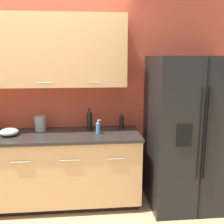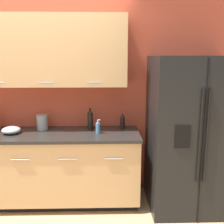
% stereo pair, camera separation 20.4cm
% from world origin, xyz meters
% --- Properties ---
extents(wall_back, '(10.00, 0.39, 2.60)m').
position_xyz_m(wall_back, '(0.06, 1.03, 1.45)').
color(wall_back, '#AD422D').
rests_on(wall_back, ground_plane).
extents(counter_unit, '(2.16, 0.64, 0.90)m').
position_xyz_m(counter_unit, '(0.23, 0.74, 0.46)').
color(counter_unit, black).
rests_on(counter_unit, ground_plane).
extents(refrigerator, '(0.94, 0.82, 1.79)m').
position_xyz_m(refrigerator, '(1.90, 0.65, 0.90)').
color(refrigerator, black).
rests_on(refrigerator, ground_plane).
extents(wine_bottle, '(0.07, 0.07, 0.27)m').
position_xyz_m(wine_bottle, '(0.71, 0.87, 1.02)').
color(wine_bottle, black).
rests_on(wine_bottle, counter_unit).
extents(soap_dispenser, '(0.06, 0.05, 0.17)m').
position_xyz_m(soap_dispenser, '(0.81, 0.70, 0.96)').
color(soap_dispenser, '#4C7FB2').
rests_on(soap_dispenser, counter_unit).
extents(oil_bottle, '(0.06, 0.06, 0.19)m').
position_xyz_m(oil_bottle, '(1.12, 0.91, 0.99)').
color(oil_bottle, black).
rests_on(oil_bottle, counter_unit).
extents(steel_canister, '(0.14, 0.14, 0.20)m').
position_xyz_m(steel_canister, '(0.11, 0.89, 0.99)').
color(steel_canister, gray).
rests_on(steel_canister, counter_unit).
extents(mixing_bowl, '(0.22, 0.22, 0.08)m').
position_xyz_m(mixing_bowl, '(-0.21, 0.72, 0.94)').
color(mixing_bowl, '#A3A3A5').
rests_on(mixing_bowl, counter_unit).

